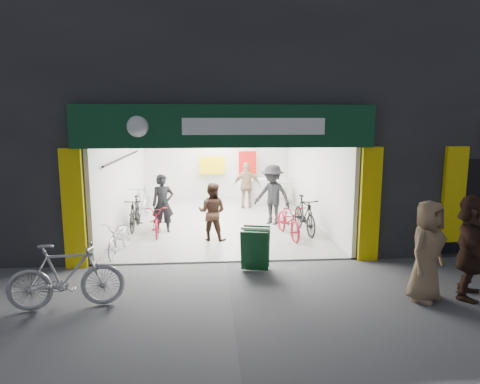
{
  "coord_description": "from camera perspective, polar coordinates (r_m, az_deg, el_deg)",
  "views": [
    {
      "loc": [
        -0.38,
        -9.23,
        3.2
      ],
      "look_at": [
        0.44,
        1.5,
        1.36
      ],
      "focal_mm": 32.0,
      "sensor_mm": 36.0,
      "label": 1
    }
  ],
  "objects": [
    {
      "name": "customer_d",
      "position": [
        15.25,
        0.92,
        0.82
      ],
      "size": [
        1.02,
        0.47,
        1.7
      ],
      "primitive_type": "imported",
      "rotation": [
        0.0,
        0.0,
        3.08
      ],
      "color": "#9C785B",
      "rests_on": "ground"
    },
    {
      "name": "ground",
      "position": [
        9.78,
        -1.91,
        -9.41
      ],
      "size": [
        60.0,
        60.0,
        0.0
      ],
      "primitive_type": "plane",
      "color": "#56565B",
      "rests_on": "ground"
    },
    {
      "name": "customer_c",
      "position": [
        12.96,
        4.34,
        -0.43
      ],
      "size": [
        1.37,
        1.28,
        1.86
      ],
      "primitive_type": "imported",
      "rotation": [
        0.0,
        0.0,
        -0.66
      ],
      "color": "black",
      "rests_on": "ground"
    },
    {
      "name": "bike_right_front",
      "position": [
        12.19,
        8.6,
        -3.05
      ],
      "size": [
        0.68,
        1.82,
        1.07
      ],
      "primitive_type": "imported",
      "rotation": [
        0.0,
        0.0,
        0.1
      ],
      "color": "black",
      "rests_on": "ground"
    },
    {
      "name": "bike_right_mid",
      "position": [
        11.73,
        6.49,
        -3.84
      ],
      "size": [
        0.86,
        1.85,
        0.94
      ],
      "primitive_type": "imported",
      "rotation": [
        0.0,
        0.0,
        0.14
      ],
      "color": "maroon",
      "rests_on": "ground"
    },
    {
      "name": "sandwich_board",
      "position": [
        9.19,
        2.06,
        -7.41
      ],
      "size": [
        0.7,
        0.71,
        0.9
      ],
      "rotation": [
        0.0,
        0.0,
        -0.23
      ],
      "color": "#0F3E1C",
      "rests_on": "ground"
    },
    {
      "name": "building",
      "position": [
        14.32,
        0.85,
        14.15
      ],
      "size": [
        17.0,
        10.27,
        8.0
      ],
      "color": "#232326",
      "rests_on": "ground"
    },
    {
      "name": "pedestrian_near",
      "position": [
        8.28,
        23.66,
        -7.21
      ],
      "size": [
        1.06,
        0.99,
        1.81
      ],
      "primitive_type": "imported",
      "rotation": [
        0.0,
        0.0,
        0.63
      ],
      "color": "#7F664A",
      "rests_on": "ground"
    },
    {
      "name": "bike_left_midback",
      "position": [
        12.19,
        -10.95,
        -3.61
      ],
      "size": [
        0.71,
        1.69,
        0.86
      ],
      "primitive_type": "imported",
      "rotation": [
        0.0,
        0.0,
        0.09
      ],
      "color": "maroon",
      "rests_on": "ground"
    },
    {
      "name": "bike_left_back",
      "position": [
        13.98,
        -12.84,
        -1.37
      ],
      "size": [
        0.75,
        1.97,
        1.15
      ],
      "primitive_type": "imported",
      "rotation": [
        0.0,
        0.0,
        -0.11
      ],
      "color": "#A9A8AD",
      "rests_on": "ground"
    },
    {
      "name": "bike_right_back",
      "position": [
        15.78,
        5.75,
        -0.17
      ],
      "size": [
        0.6,
        1.73,
        1.02
      ],
      "primitive_type": "imported",
      "rotation": [
        0.0,
        0.0,
        0.07
      ],
      "color": "#A3A2A7",
      "rests_on": "ground"
    },
    {
      "name": "bike_left_midfront",
      "position": [
        12.79,
        -13.81,
        -2.81
      ],
      "size": [
        0.47,
        1.64,
        0.98
      ],
      "primitive_type": "imported",
      "rotation": [
        0.0,
        0.0,
        -0.01
      ],
      "color": "black",
      "rests_on": "ground"
    },
    {
      "name": "customer_a",
      "position": [
        12.16,
        -10.25,
        -1.63
      ],
      "size": [
        0.69,
        0.54,
        1.69
      ],
      "primitive_type": "imported",
      "rotation": [
        0.0,
        0.0,
        0.24
      ],
      "color": "black",
      "rests_on": "ground"
    },
    {
      "name": "parked_bike",
      "position": [
        7.95,
        -22.17,
        -10.33
      ],
      "size": [
        1.97,
        0.8,
        1.15
      ],
      "primitive_type": "imported",
      "rotation": [
        0.0,
        0.0,
        1.71
      ],
      "color": "#A7A7AB",
      "rests_on": "ground"
    },
    {
      "name": "pedestrian_far",
      "position": [
        8.78,
        28.51,
        -6.37
      ],
      "size": [
        1.44,
        1.77,
        1.9
      ],
      "primitive_type": "imported",
      "rotation": [
        0.0,
        0.0,
        0.98
      ],
      "color": "#352218",
      "rests_on": "ground"
    },
    {
      "name": "bike_left_front",
      "position": [
        10.67,
        -15.74,
        -5.8
      ],
      "size": [
        0.72,
        1.64,
        0.84
      ],
      "primitive_type": "imported",
      "rotation": [
        0.0,
        0.0,
        -0.11
      ],
      "color": "silver",
      "rests_on": "ground"
    },
    {
      "name": "customer_b",
      "position": [
        11.29,
        -3.75,
        -2.69
      ],
      "size": [
        0.9,
        0.79,
        1.56
      ],
      "primitive_type": "imported",
      "rotation": [
        0.0,
        0.0,
        2.85
      ],
      "color": "#3A231A",
      "rests_on": "ground"
    }
  ]
}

